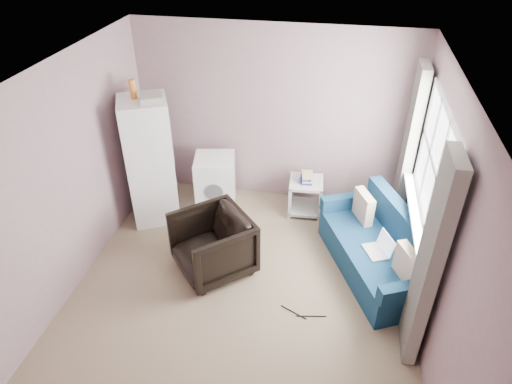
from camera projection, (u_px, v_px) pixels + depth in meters
room at (242, 203)px, 4.50m from camera, size 3.84×4.24×2.54m
armchair at (212, 242)px, 5.29m from camera, size 1.10×1.10×0.83m
fridge at (150, 161)px, 5.96m from camera, size 0.79×0.79×1.96m
washing_machine at (215, 181)px, 6.44m from camera, size 0.64×0.64×0.77m
side_table at (306, 194)px, 6.36m from camera, size 0.48×0.48×0.62m
sofa at (381, 251)px, 5.36m from camera, size 1.45×1.92×0.78m
window_dressing at (417, 196)px, 4.86m from camera, size 0.17×2.62×2.18m
floor_cables at (302, 314)px, 4.92m from camera, size 0.50×0.15×0.01m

